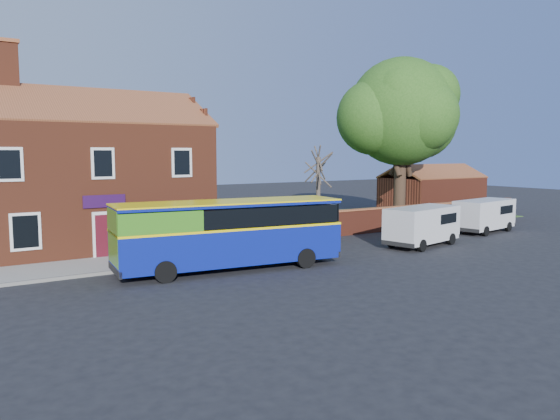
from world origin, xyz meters
TOP-DOWN VIEW (x-y plane):
  - ground at (0.00, 0.00)m, footprint 120.00×120.00m
  - pavement at (-7.00, 5.75)m, footprint 18.00×3.50m
  - kerb at (-7.00, 4.00)m, footprint 18.00×0.15m
  - grass_strip at (13.00, 13.00)m, footprint 26.00×12.00m
  - shop_building at (-7.02, 11.50)m, footprint 12.30×8.13m
  - boundary_wall at (13.00, 7.00)m, footprint 22.00×0.38m
  - outbuilding at (22.00, 13.00)m, footprint 8.20×5.06m
  - bus at (-3.43, 2.07)m, footprint 10.13×3.62m
  - van_near at (8.63, 1.75)m, footprint 5.19×2.93m
  - van_far at (15.96, 3.23)m, footprint 5.00×2.64m
  - large_tree at (14.92, 9.88)m, footprint 9.74×7.71m
  - bare_tree at (6.81, 8.86)m, footprint 1.98×2.36m

SIDE VIEW (x-z plane):
  - ground at x=0.00m, z-range 0.00..0.00m
  - grass_strip at x=13.00m, z-range 0.00..0.04m
  - pavement at x=-7.00m, z-range 0.00..0.12m
  - kerb at x=-7.00m, z-range 0.00..0.14m
  - boundary_wall at x=13.00m, z-range 0.01..1.61m
  - van_far at x=15.96m, z-range 0.12..2.21m
  - van_near at x=8.63m, z-range 0.13..2.27m
  - outbuilding at x=22.00m, z-range -0.48..3.69m
  - bus at x=-3.43m, z-range 0.21..3.23m
  - bare_tree at x=6.81m, z-range 0.07..5.35m
  - shop_building at x=-7.02m, z-range -1.84..8.66m
  - large_tree at x=14.92m, z-range 1.84..13.72m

